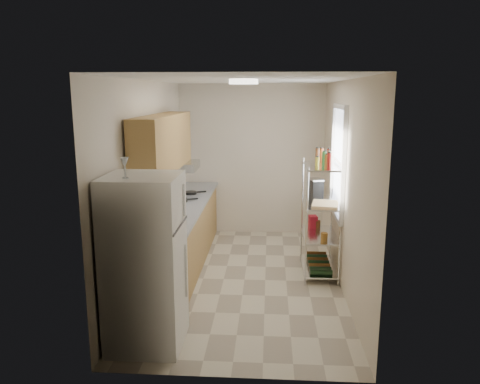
% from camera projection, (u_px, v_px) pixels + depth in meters
% --- Properties ---
extents(room, '(2.52, 4.42, 2.62)m').
position_uv_depth(room, '(245.00, 184.00, 5.97)').
color(room, beige).
rests_on(room, ground).
extents(counter_run, '(0.63, 3.51, 0.90)m').
position_uv_depth(counter_run, '(182.00, 236.00, 6.63)').
color(counter_run, '#A47C46').
rests_on(counter_run, ground).
extents(upper_cabinets, '(0.33, 2.20, 0.72)m').
position_uv_depth(upper_cabinets, '(164.00, 143.00, 6.03)').
color(upper_cabinets, '#A47C46').
rests_on(upper_cabinets, room).
extents(range_hood, '(0.50, 0.60, 0.12)m').
position_uv_depth(range_hood, '(180.00, 166.00, 6.89)').
color(range_hood, '#B7BABC').
rests_on(range_hood, room).
extents(window, '(0.06, 1.00, 1.46)m').
position_uv_depth(window, '(338.00, 162.00, 6.19)').
color(window, white).
rests_on(window, room).
extents(bakers_rack, '(0.45, 0.90, 1.73)m').
position_uv_depth(bakers_rack, '(321.00, 195.00, 6.24)').
color(bakers_rack, silver).
rests_on(bakers_rack, ground).
extents(ceiling_dome, '(0.34, 0.34, 0.05)m').
position_uv_depth(ceiling_dome, '(244.00, 82.00, 5.42)').
color(ceiling_dome, white).
rests_on(ceiling_dome, room).
extents(refrigerator, '(0.70, 0.70, 1.70)m').
position_uv_depth(refrigerator, '(145.00, 262.00, 4.50)').
color(refrigerator, silver).
rests_on(refrigerator, ground).
extents(wine_glass_a, '(0.07, 0.07, 0.19)m').
position_uv_depth(wine_glass_a, '(125.00, 168.00, 4.13)').
color(wine_glass_a, silver).
rests_on(wine_glass_a, refrigerator).
extents(wine_glass_b, '(0.06, 0.06, 0.18)m').
position_uv_depth(wine_glass_b, '(124.00, 168.00, 4.17)').
color(wine_glass_b, silver).
rests_on(wine_glass_b, refrigerator).
extents(rice_cooker, '(0.24, 0.24, 0.19)m').
position_uv_depth(rice_cooker, '(176.00, 200.00, 6.43)').
color(rice_cooker, white).
rests_on(rice_cooker, counter_run).
extents(frying_pan_large, '(0.32, 0.32, 0.04)m').
position_uv_depth(frying_pan_large, '(179.00, 200.00, 6.76)').
color(frying_pan_large, black).
rests_on(frying_pan_large, counter_run).
extents(frying_pan_small, '(0.26, 0.26, 0.04)m').
position_uv_depth(frying_pan_small, '(190.00, 193.00, 7.27)').
color(frying_pan_small, black).
rests_on(frying_pan_small, counter_run).
extents(cutting_board, '(0.39, 0.47, 0.03)m').
position_uv_depth(cutting_board, '(325.00, 204.00, 6.08)').
color(cutting_board, tan).
rests_on(cutting_board, bakers_rack).
extents(espresso_machine, '(0.20, 0.26, 0.27)m').
position_uv_depth(espresso_machine, '(316.00, 188.00, 6.48)').
color(espresso_machine, black).
rests_on(espresso_machine, bakers_rack).
extents(storage_bag, '(0.12, 0.16, 0.17)m').
position_uv_depth(storage_bag, '(313.00, 221.00, 6.66)').
color(storage_bag, maroon).
rests_on(storage_bag, bakers_rack).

